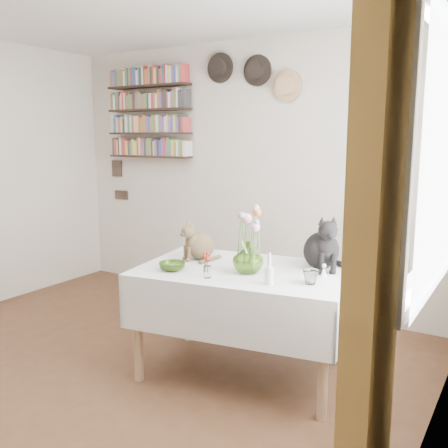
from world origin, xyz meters
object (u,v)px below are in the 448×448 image
Objects in this scene: dining_table at (244,295)px; flower_vase at (248,257)px; black_cat at (322,240)px; tabby_cat at (201,239)px; bookshelf_unit at (149,114)px.

flower_vase is (0.07, -0.08, 0.29)m from dining_table.
flower_vase is (-0.35, -0.37, -0.08)m from black_cat.
black_cat reaches higher than tabby_cat.
black_cat is at bearing -23.64° from bookshelf_unit.
black_cat is (0.82, 0.21, 0.05)m from tabby_cat.
flower_vase is at bearing -35.10° from bookshelf_unit.
tabby_cat is 1.38× the size of flower_vase.
dining_table is 0.30m from flower_vase.
black_cat is 1.82× the size of flower_vase.
flower_vase is at bearing -170.17° from black_cat.
dining_table is 1.51× the size of bookshelf_unit.
tabby_cat is 0.85m from black_cat.
bookshelf_unit is (-1.90, 1.31, 1.28)m from dining_table.
tabby_cat is 0.28× the size of bookshelf_unit.
bookshelf_unit is at bearing 144.90° from flower_vase.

